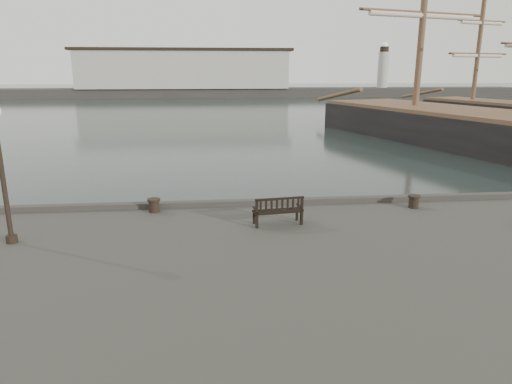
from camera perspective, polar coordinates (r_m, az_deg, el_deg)
The scene contains 5 objects.
ground at distance 15.90m, azimuth 3.20°, elevation -6.78°, with size 400.00×400.00×0.00m, color black.
breakwater at distance 106.62m, azimuth -7.05°, elevation 14.00°, with size 140.00×9.50×12.20m.
bench at distance 13.20m, azimuth 2.73°, elevation -2.97°, with size 1.48×0.67×0.82m.
bollard_left at distance 14.70m, azimuth -12.63°, elevation -1.64°, with size 0.41×0.41×0.43m, color black.
bollard_right at distance 15.65m, azimuth 19.12°, elevation -1.13°, with size 0.40×0.40×0.42m, color black.
Camera 1 is at (-2.33, -14.59, 5.88)m, focal length 32.00 mm.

